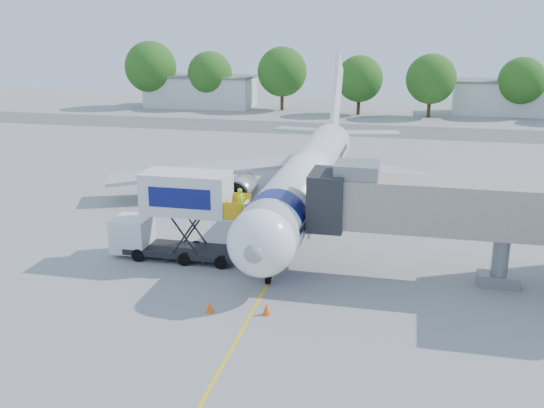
% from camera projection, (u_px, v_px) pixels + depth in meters
% --- Properties ---
extents(ground, '(160.00, 160.00, 0.00)m').
position_uv_depth(ground, '(298.00, 229.00, 42.83)').
color(ground, gray).
rests_on(ground, ground).
extents(guidance_line, '(0.15, 70.00, 0.01)m').
position_uv_depth(guidance_line, '(298.00, 229.00, 42.82)').
color(guidance_line, yellow).
rests_on(guidance_line, ground).
extents(taxiway_strip, '(120.00, 10.00, 0.01)m').
position_uv_depth(taxiway_strip, '(354.00, 130.00, 82.06)').
color(taxiway_strip, '#59595B').
rests_on(taxiway_strip, ground).
extents(aircraft, '(34.17, 37.73, 11.35)m').
position_uv_depth(aircraft, '(309.00, 175.00, 45.82)').
color(aircraft, white).
rests_on(aircraft, ground).
extents(jet_bridge, '(13.90, 3.20, 6.60)m').
position_uv_depth(jet_bridge, '(419.00, 206.00, 33.35)').
color(jet_bridge, '#A09788').
rests_on(jet_bridge, ground).
extents(catering_hiloader, '(8.50, 2.44, 5.50)m').
position_uv_depth(catering_hiloader, '(177.00, 216.00, 36.81)').
color(catering_hiloader, black).
rests_on(catering_hiloader, ground).
extents(ground_tug, '(4.20, 3.21, 1.50)m').
position_uv_depth(ground_tug, '(205.00, 315.00, 28.62)').
color(ground_tug, silver).
rests_on(ground_tug, ground).
extents(safety_cone_a, '(0.40, 0.40, 0.64)m').
position_uv_depth(safety_cone_a, '(266.00, 309.00, 30.26)').
color(safety_cone_a, '#FE5B0D').
rests_on(safety_cone_a, ground).
extents(safety_cone_b, '(0.38, 0.38, 0.60)m').
position_uv_depth(safety_cone_b, '(210.00, 307.00, 30.52)').
color(safety_cone_b, '#FE5B0D').
rests_on(safety_cone_b, ground).
extents(outbuilding_left, '(18.40, 8.40, 5.30)m').
position_uv_depth(outbuilding_left, '(201.00, 91.00, 103.99)').
color(outbuilding_left, silver).
rests_on(outbuilding_left, ground).
extents(outbuilding_right, '(16.40, 7.40, 5.30)m').
position_uv_depth(outbuilding_right, '(506.00, 97.00, 95.35)').
color(outbuilding_right, silver).
rests_on(outbuilding_right, ground).
extents(tree_a, '(8.68, 8.68, 11.07)m').
position_uv_depth(tree_a, '(151.00, 67.00, 102.32)').
color(tree_a, '#382314').
rests_on(tree_a, ground).
extents(tree_b, '(7.42, 7.42, 9.47)m').
position_uv_depth(tree_b, '(210.00, 74.00, 101.01)').
color(tree_b, '#382314').
rests_on(tree_b, ground).
extents(tree_c, '(8.07, 8.07, 10.28)m').
position_uv_depth(tree_c, '(282.00, 72.00, 98.78)').
color(tree_c, '#382314').
rests_on(tree_c, ground).
extents(tree_d, '(7.20, 7.20, 9.18)m').
position_uv_depth(tree_d, '(360.00, 79.00, 93.96)').
color(tree_d, '#382314').
rests_on(tree_d, ground).
extents(tree_e, '(7.50, 7.50, 9.56)m').
position_uv_depth(tree_e, '(431.00, 79.00, 91.16)').
color(tree_e, '#382314').
rests_on(tree_e, ground).
extents(tree_f, '(7.10, 7.10, 9.05)m').
position_uv_depth(tree_f, '(522.00, 81.00, 91.68)').
color(tree_f, '#382314').
rests_on(tree_f, ground).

